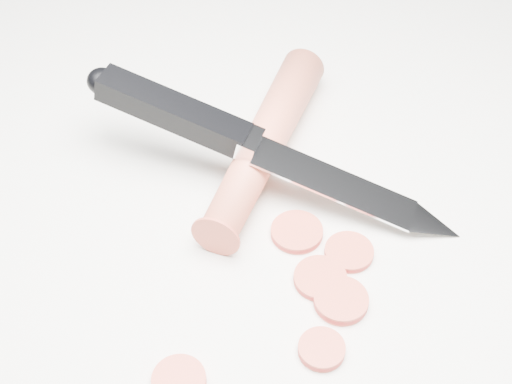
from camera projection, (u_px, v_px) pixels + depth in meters
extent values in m
plane|color=silver|center=(288.00, 237.00, 0.51)|extent=(2.40, 2.40, 0.00)
cylinder|color=#D85A3F|center=(265.00, 142.00, 0.55)|extent=(0.14, 0.19, 0.03)
cylinder|color=#C7412E|center=(179.00, 381.00, 0.43)|extent=(0.03, 0.03, 0.01)
cylinder|color=#C7412E|center=(341.00, 300.00, 0.47)|extent=(0.04, 0.04, 0.01)
cylinder|color=#C7412E|center=(349.00, 252.00, 0.50)|extent=(0.03, 0.03, 0.01)
cylinder|color=#C7412E|center=(322.00, 349.00, 0.45)|extent=(0.03, 0.03, 0.01)
cylinder|color=#C7412E|center=(297.00, 232.00, 0.51)|extent=(0.04, 0.04, 0.01)
cylinder|color=#C7412E|center=(320.00, 278.00, 0.48)|extent=(0.04, 0.04, 0.01)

